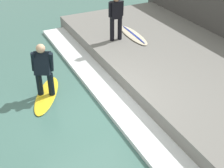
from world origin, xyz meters
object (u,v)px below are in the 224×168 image
(surfer_waiting_near, at_px, (116,15))
(surfboard_waiting_near, at_px, (133,35))
(surfboard_riding, at_px, (47,95))
(surfer_riding, at_px, (43,68))

(surfer_waiting_near, distance_m, surfboard_waiting_near, 1.09)
(surfboard_riding, distance_m, surfboard_waiting_near, 4.03)
(surfer_waiting_near, xyz_separation_m, surfboard_waiting_near, (0.70, 0.02, -0.83))
(surfer_waiting_near, height_order, surfboard_waiting_near, surfer_waiting_near)
(surfer_riding, xyz_separation_m, surfer_waiting_near, (2.96, 1.60, 0.44))
(surfboard_waiting_near, bearing_deg, surfboard_riding, -156.03)
(surfer_riding, bearing_deg, surfboard_riding, -63.43)
(surfboard_riding, relative_size, surfer_waiting_near, 1.26)
(surfboard_riding, height_order, surfer_riding, surfer_riding)
(surfer_riding, xyz_separation_m, surfboard_waiting_near, (3.66, 1.63, -0.39))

